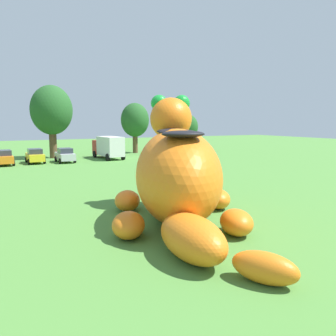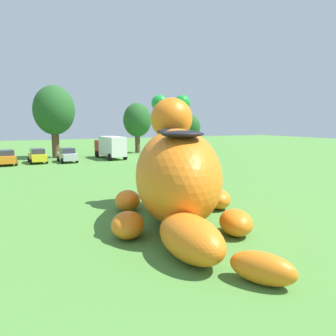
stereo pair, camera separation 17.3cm
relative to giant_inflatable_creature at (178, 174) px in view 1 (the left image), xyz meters
The scene contains 10 objects.
ground_plane 2.67m from the giant_inflatable_creature, 138.61° to the left, with size 160.00×160.00×0.00m, color #4C8438.
giant_inflatable_creature is the anchor object (origin of this frame).
car_orange 28.90m from the giant_inflatable_creature, 103.74° to the left, with size 2.09×4.18×1.72m.
car_yellow 28.71m from the giant_inflatable_creature, 97.01° to the left, with size 2.01×4.14×1.72m.
car_silver 27.72m from the giant_inflatable_creature, 90.33° to the left, with size 2.01×4.14×1.72m.
box_truck 29.59m from the giant_inflatable_creature, 78.85° to the left, with size 2.79×6.55×2.95m.
tree_mid_left 33.53m from the giant_inflatable_creature, 91.07° to the left, with size 5.47×5.47×9.70m.
tree_centre_left 37.25m from the giant_inflatable_creature, 71.03° to the left, with size 4.38×4.38×7.78m.
tree_centre 40.84m from the giant_inflatable_creature, 58.27° to the left, with size 3.43×3.43×6.10m.
spectator_mid_field 23.34m from the giant_inflatable_creature, 63.71° to the left, with size 0.38×0.26×1.71m.
Camera 1 is at (-7.08, -14.98, 4.94)m, focal length 35.97 mm.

